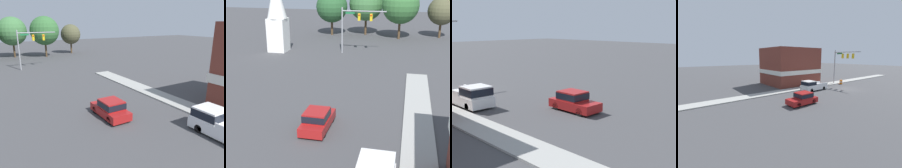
{
  "view_description": "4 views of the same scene",
  "coord_description": "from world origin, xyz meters",
  "views": [
    {
      "loc": [
        -11.38,
        -1.72,
        8.3
      ],
      "look_at": [
        -1.47,
        14.69,
        2.81
      ],
      "focal_mm": 35.0,
      "sensor_mm": 36.0,
      "label": 1
    },
    {
      "loc": [
        4.5,
        -7.24,
        11.53
      ],
      "look_at": [
        -1.01,
        16.61,
        2.92
      ],
      "focal_mm": 50.0,
      "sensor_mm": 36.0,
      "label": 2
    },
    {
      "loc": [
        15.88,
        31.03,
        6.85
      ],
      "look_at": [
        1.28,
        16.2,
        2.96
      ],
      "focal_mm": 50.0,
      "sensor_mm": 36.0,
      "label": 3
    },
    {
      "loc": [
        -16.68,
        27.09,
        6.33
      ],
      "look_at": [
        0.46,
        14.19,
        2.44
      ],
      "focal_mm": 24.0,
      "sensor_mm": 36.0,
      "label": 4
    }
  ],
  "objects": [
    {
      "name": "car_lead",
      "position": [
        -2.06,
        13.94,
        0.83
      ],
      "size": [
        1.91,
        4.28,
        1.62
      ],
      "color": "black",
      "rests_on": "ground"
    },
    {
      "name": "far_signal_assembly",
      "position": [
        -3.56,
        39.17,
        4.99
      ],
      "size": [
        6.69,
        0.49,
        6.94
      ],
      "color": "gray",
      "rests_on": "ground"
    },
    {
      "name": "church_steeple",
      "position": [
        -15.64,
        38.15,
        6.01
      ],
      "size": [
        3.04,
        3.04,
        11.49
      ],
      "color": "white",
      "rests_on": "ground"
    },
    {
      "name": "backdrop_tree_center",
      "position": [
        2.49,
        52.45,
        6.22
      ],
      "size": [
        6.81,
        6.81,
        9.63
      ],
      "color": "#4C3823",
      "rests_on": "ground"
    },
    {
      "name": "backdrop_tree_left_far",
      "position": [
        -10.81,
        53.63,
        5.56
      ],
      "size": [
        6.14,
        6.14,
        8.64
      ],
      "color": "#4C3823",
      "rests_on": "ground"
    },
    {
      "name": "backdrop_tree_right_mid",
      "position": [
        10.05,
        55.24,
        5.05
      ],
      "size": [
        5.22,
        5.22,
        7.67
      ],
      "color": "#4C3823",
      "rests_on": "ground"
    },
    {
      "name": "backdrop_tree_left_mid",
      "position": [
        -4.3,
        55.53,
        6.13
      ],
      "size": [
        6.68,
        6.68,
        9.48
      ],
      "color": "#4C3823",
      "rests_on": "ground"
    }
  ]
}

